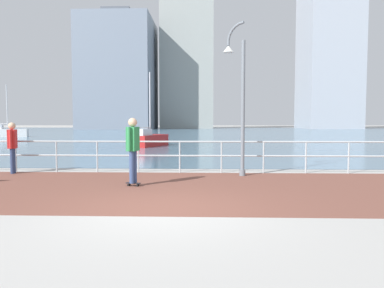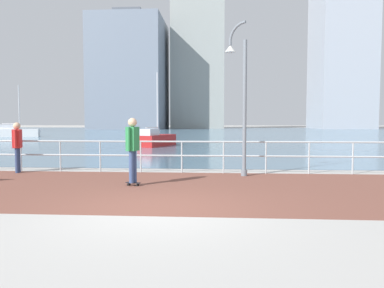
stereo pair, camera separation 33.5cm
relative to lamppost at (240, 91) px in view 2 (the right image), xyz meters
name	(u,v)px [view 2 (the right image)]	position (x,y,z in m)	size (l,w,h in m)	color
ground	(208,135)	(-1.89, 35.37, -2.68)	(220.00, 220.00, 0.00)	#ADAAA5
brick_paving	(171,188)	(-1.89, -2.32, -2.68)	(28.00, 5.65, 0.01)	brown
harbor_water	(209,132)	(-1.89, 45.50, -2.68)	(180.00, 88.00, 0.00)	slate
waterfront_railing	(182,151)	(-1.89, 0.50, -1.93)	(25.25, 0.06, 1.08)	#B2BCC1
lamppost	(240,91)	(0.00, 0.00, 0.00)	(0.73, 0.58, 4.84)	slate
skateboarder	(133,145)	(-2.97, -2.06, -1.58)	(0.41, 0.55, 1.82)	black
bystander	(17,143)	(-7.42, 0.15, -1.68)	(0.32, 0.55, 1.69)	navy
sailboat_blue	(18,132)	(-23.07, 27.87, -2.12)	(4.33, 2.39, 5.81)	white
sailboat_yellow	(157,139)	(-4.91, 13.51, -2.19)	(2.26, 3.82, 5.13)	#B21E1E
tower_slate	(341,36)	(28.35, 76.90, 19.01)	(11.83, 15.12, 45.05)	#A3A8B2
tower_concrete	(199,55)	(-5.32, 81.21, 15.82)	(12.61, 15.94, 38.65)	#939993
tower_brick	(130,74)	(-20.76, 71.98, 9.93)	(15.84, 16.64, 26.87)	slate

